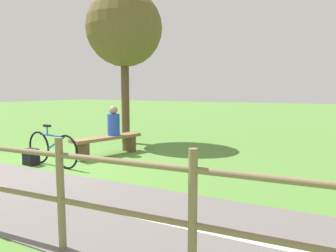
# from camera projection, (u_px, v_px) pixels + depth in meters

# --- Properties ---
(ground_plane) EXTENTS (80.00, 80.00, 0.00)m
(ground_plane) POSITION_uv_depth(u_px,v_px,m) (51.00, 166.00, 6.92)
(ground_plane) COLOR #548438
(paved_path) EXTENTS (4.95, 36.08, 0.02)m
(paved_path) POSITION_uv_depth(u_px,v_px,m) (179.00, 227.00, 3.81)
(paved_path) COLOR #66605E
(paved_path) RESTS_ON ground_plane
(path_centre_line) EXTENTS (2.41, 31.92, 0.00)m
(path_centre_line) POSITION_uv_depth(u_px,v_px,m) (179.00, 226.00, 3.81)
(path_centre_line) COLOR silver
(path_centre_line) RESTS_ON paved_path
(bench) EXTENTS (2.03, 0.88, 0.51)m
(bench) POSITION_uv_depth(u_px,v_px,m) (107.00, 142.00, 8.04)
(bench) COLOR brown
(bench) RESTS_ON ground_plane
(person_seated) EXTENTS (0.39, 0.39, 0.79)m
(person_seated) POSITION_uv_depth(u_px,v_px,m) (114.00, 122.00, 8.14)
(person_seated) COLOR #2847B7
(person_seated) RESTS_ON bench
(bicycle) EXTENTS (0.14, 1.76, 0.94)m
(bicycle) POSITION_uv_depth(u_px,v_px,m) (52.00, 149.00, 6.90)
(bicycle) COLOR black
(bicycle) RESTS_ON ground_plane
(backpack) EXTENTS (0.29, 0.35, 0.38)m
(backpack) POSITION_uv_depth(u_px,v_px,m) (31.00, 157.00, 7.02)
(backpack) COLOR black
(backpack) RESTS_ON ground_plane
(tree_mid_field) EXTENTS (2.41, 2.41, 4.89)m
(tree_mid_field) POSITION_uv_depth(u_px,v_px,m) (124.00, 29.00, 9.65)
(tree_mid_field) COLOR brown
(tree_mid_field) RESTS_ON ground_plane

